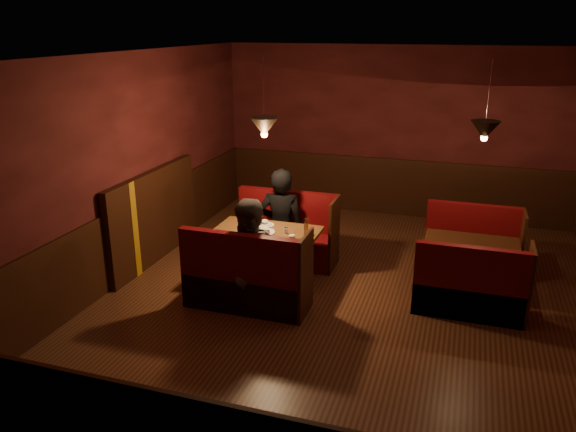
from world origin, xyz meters
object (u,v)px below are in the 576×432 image
(main_bench_near, at_px, (246,284))
(diner_a, at_px, (281,205))
(second_bench_far, at_px, (472,250))
(diner_b, at_px, (253,241))
(second_table, at_px, (471,255))
(main_table, at_px, (267,243))
(second_bench_near, at_px, (470,293))
(main_bench_far, at_px, (286,240))

(main_bench_near, height_order, diner_a, diner_a)
(second_bench_far, distance_m, diner_b, 3.16)
(main_bench_near, relative_size, second_table, 1.28)
(second_table, bearing_deg, main_table, -167.17)
(second_bench_far, height_order, second_bench_near, same)
(main_bench_near, bearing_deg, diner_a, 91.28)
(main_table, xyz_separation_m, diner_b, (0.08, -0.68, 0.29))
(main_bench_near, height_order, second_table, main_bench_near)
(second_table, bearing_deg, main_bench_far, 175.68)
(diner_b, bearing_deg, main_bench_far, 76.49)
(main_table, height_order, second_table, main_table)
(main_bench_near, bearing_deg, diner_b, 49.86)
(main_bench_far, bearing_deg, main_bench_near, -90.00)
(second_table, distance_m, diner_a, 2.55)
(second_table, distance_m, second_bench_near, 0.71)
(second_table, bearing_deg, second_bench_far, 87.80)
(second_bench_far, relative_size, diner_a, 0.73)
(main_bench_near, bearing_deg, main_table, 91.19)
(second_bench_far, height_order, diner_a, diner_a)
(second_bench_far, bearing_deg, main_table, -153.63)
(second_bench_far, distance_m, second_bench_near, 1.37)
(second_bench_far, bearing_deg, second_bench_near, -90.00)
(main_bench_near, xyz_separation_m, second_table, (2.49, 1.33, 0.16))
(second_bench_far, bearing_deg, diner_b, -141.68)
(main_table, distance_m, diner_b, 0.74)
(second_table, relative_size, diner_b, 0.68)
(main_table, distance_m, main_bench_near, 0.79)
(main_bench_near, bearing_deg, main_bench_far, 90.00)
(main_bench_far, xyz_separation_m, diner_b, (0.07, -1.44, 0.52))
(main_bench_near, relative_size, second_bench_far, 1.16)
(main_bench_far, xyz_separation_m, second_table, (2.49, -0.19, 0.16))
(second_bench_far, bearing_deg, second_table, -92.20)
(second_bench_near, bearing_deg, second_table, 92.20)
(second_bench_far, height_order, diner_b, diner_b)
(main_table, height_order, second_bench_far, main_table)
(main_bench_far, height_order, second_bench_near, main_bench_far)
(main_table, distance_m, diner_a, 0.70)
(main_bench_far, xyz_separation_m, second_bench_near, (2.51, -0.87, -0.03))
(second_bench_near, relative_size, diner_b, 0.75)
(main_table, bearing_deg, diner_b, -82.89)
(main_table, xyz_separation_m, main_bench_near, (0.02, -0.76, -0.23))
(main_table, xyz_separation_m, second_bench_near, (2.53, -0.11, -0.26))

